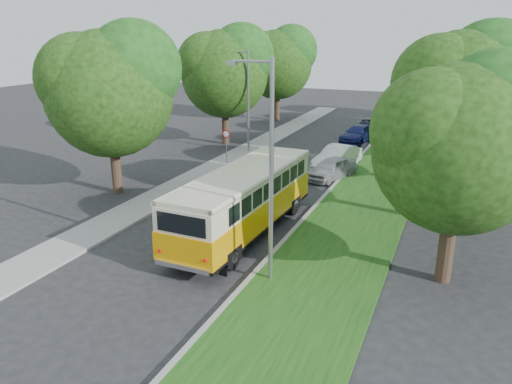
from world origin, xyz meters
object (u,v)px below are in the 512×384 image
at_px(car_white, 337,157).
at_px(car_grey, 369,127).
at_px(lamppost_near, 269,166).
at_px(lamppost_far, 247,97).
at_px(vintage_bus, 244,202).
at_px(car_silver, 331,168).
at_px(car_blue, 358,134).

xyz_separation_m(car_white, car_grey, (-0.08, 12.07, -0.02)).
relative_size(lamppost_near, lamppost_far, 1.07).
bearing_deg(car_white, lamppost_far, 178.82).
distance_m(vintage_bus, car_silver, 10.27).
xyz_separation_m(lamppost_near, car_white, (-1.50, 16.54, -3.62)).
height_order(lamppost_far, car_white, lamppost_far).
xyz_separation_m(lamppost_near, car_silver, (-1.21, 13.85, -3.69)).
height_order(car_blue, car_grey, car_grey).
xyz_separation_m(lamppost_near, lamppost_far, (-8.91, 18.50, -0.25)).
relative_size(lamppost_far, car_blue, 1.63).
bearing_deg(lamppost_near, vintage_bus, 125.19).
height_order(vintage_bus, car_silver, vintage_bus).
xyz_separation_m(lamppost_near, car_blue, (-1.88, 25.33, -3.70)).
height_order(lamppost_far, car_silver, lamppost_far).
height_order(lamppost_near, car_blue, lamppost_near).
bearing_deg(car_white, car_silver, -70.06).
distance_m(car_silver, car_white, 2.71).
relative_size(car_white, car_blue, 0.98).
height_order(vintage_bus, car_white, vintage_bus).
xyz_separation_m(lamppost_far, car_white, (7.40, -1.96, -3.37)).
bearing_deg(car_grey, car_silver, -94.56).
height_order(car_silver, car_white, car_white).
bearing_deg(lamppost_far, lamppost_near, -64.29).
bearing_deg(lamppost_near, lamppost_far, 115.71).
bearing_deg(vintage_bus, lamppost_near, -52.50).
height_order(car_silver, car_blue, car_silver).
xyz_separation_m(lamppost_far, car_blue, (7.02, 6.83, -3.45)).
distance_m(lamppost_far, vintage_bus, 16.28).
distance_m(car_silver, car_blue, 11.50).
bearing_deg(car_white, car_blue, 106.09).
bearing_deg(car_silver, car_grey, 111.05).
relative_size(lamppost_far, car_silver, 1.88).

